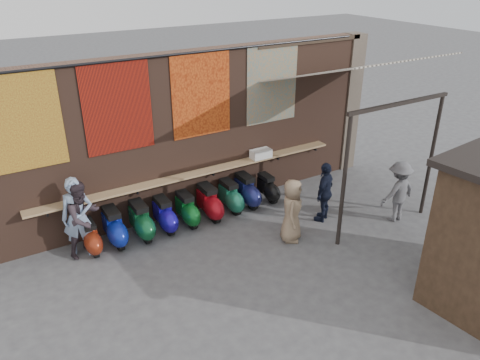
{
  "coord_description": "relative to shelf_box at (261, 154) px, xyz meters",
  "views": [
    {
      "loc": [
        -4.42,
        -7.16,
        5.92
      ],
      "look_at": [
        0.59,
        1.2,
        1.24
      ],
      "focal_mm": 35.0,
      "sensor_mm": 36.0,
      "label": 1
    }
  ],
  "objects": [
    {
      "name": "scooter_stool_6",
      "position": [
        -1.11,
        -0.3,
        -0.84
      ],
      "size": [
        0.38,
        0.84,
        0.79
      ],
      "primitive_type": null,
      "color": "#1A694E",
      "rests_on": "ground"
    },
    {
      "name": "shelf_box",
      "position": [
        0.0,
        0.0,
        0.0
      ],
      "size": [
        0.54,
        0.29,
        0.23
      ],
      "primitive_type": "cube",
      "color": "white",
      "rests_on": "eating_counter"
    },
    {
      "name": "awning_ledger",
      "position": [
        1.62,
        0.19,
        2.71
      ],
      "size": [
        3.3,
        0.08,
        0.12
      ],
      "primitive_type": "cube",
      "color": "#33261C",
      "rests_on": "brick_wall"
    },
    {
      "name": "hang_rail",
      "position": [
        -1.88,
        0.17,
        2.74
      ],
      "size": [
        9.5,
        0.06,
        0.06
      ],
      "primitive_type": "cylinder",
      "rotation": [
        0.0,
        1.57,
        0.0
      ],
      "color": "black",
      "rests_on": "brick_wall"
    },
    {
      "name": "diner_right",
      "position": [
        -4.73,
        -0.3,
        -0.38
      ],
      "size": [
        1.05,
        0.97,
        1.72
      ],
      "primitive_type": "imported",
      "rotation": [
        0.0,
        0.0,
        0.49
      ],
      "color": "#32272D",
      "rests_on": "ground"
    },
    {
      "name": "awning_post_right",
      "position": [
        3.02,
        -2.9,
        0.31
      ],
      "size": [
        0.09,
        0.09,
        3.1
      ],
      "primitive_type": "cylinder",
      "color": "black",
      "rests_on": "ground"
    },
    {
      "name": "scooter_stool_4",
      "position": [
        -2.34,
        -0.34,
        -0.84
      ],
      "size": [
        0.37,
        0.83,
        0.79
      ],
      "primitive_type": null,
      "color": "#0C541D",
      "rests_on": "ground"
    },
    {
      "name": "stall_shelf",
      "position": [
        1.42,
        -4.93,
        -0.22
      ],
      "size": [
        2.14,
        0.33,
        0.06
      ],
      "primitive_type": "cube",
      "rotation": [
        0.0,
        0.0,
        0.11
      ],
      "color": "#473321",
      "rests_on": "market_stall"
    },
    {
      "name": "awning_post_left",
      "position": [
        0.22,
        -2.9,
        0.31
      ],
      "size": [
        0.09,
        0.09,
        3.1
      ],
      "primitive_type": "cylinder",
      "color": "black",
      "rests_on": "ground"
    },
    {
      "name": "scooter_stool_7",
      "position": [
        -0.6,
        -0.26,
        -0.82
      ],
      "size": [
        0.39,
        0.87,
        0.83
      ],
      "primitive_type": null,
      "color": "navy",
      "rests_on": "ground"
    },
    {
      "name": "tapestry_redgold",
      "position": [
        -5.48,
        0.18,
        1.76
      ],
      "size": [
        1.5,
        0.02,
        2.0
      ],
      "primitive_type": "cube",
      "color": "maroon",
      "rests_on": "brick_wall"
    },
    {
      "name": "tapestry_sun",
      "position": [
        -3.58,
        0.18,
        1.76
      ],
      "size": [
        1.5,
        0.02,
        2.0
      ],
      "primitive_type": "cube",
      "color": "red",
      "rests_on": "brick_wall"
    },
    {
      "name": "scooter_stool_3",
      "position": [
        -2.91,
        -0.32,
        -0.84
      ],
      "size": [
        0.38,
        0.84,
        0.8
      ],
      "primitive_type": null,
      "color": "#190E9B",
      "rests_on": "ground"
    },
    {
      "name": "scooter_stool_0",
      "position": [
        -4.66,
        -0.34,
        -0.88
      ],
      "size": [
        0.34,
        0.76,
        0.72
      ],
      "primitive_type": null,
      "color": "maroon",
      "rests_on": "ground"
    },
    {
      "name": "pier_right",
      "position": [
        3.32,
        0.4,
        0.76
      ],
      "size": [
        0.5,
        0.5,
        4.0
      ],
      "primitive_type": "cube",
      "color": "#4C4238",
      "rests_on": "ground"
    },
    {
      "name": "shopper_navy",
      "position": [
        0.64,
        -1.87,
        -0.47
      ],
      "size": [
        0.96,
        0.77,
        1.53
      ],
      "primitive_type": "imported",
      "rotation": [
        0.0,
        0.0,
        3.67
      ],
      "color": "black",
      "rests_on": "ground"
    },
    {
      "name": "tapestry_orange",
      "position": [
        -1.58,
        0.18,
        1.76
      ],
      "size": [
        1.5,
        0.02,
        2.0
      ],
      "primitive_type": "cube",
      "color": "#C85019",
      "rests_on": "brick_wall"
    },
    {
      "name": "shopper_grey",
      "position": [
        2.17,
        -2.78,
        -0.47
      ],
      "size": [
        1.0,
        0.58,
        1.54
      ],
      "primitive_type": "imported",
      "rotation": [
        0.0,
        0.0,
        3.14
      ],
      "color": "slate",
      "rests_on": "ground"
    },
    {
      "name": "scooter_stool_2",
      "position": [
        -3.5,
        -0.34,
        -0.81
      ],
      "size": [
        0.4,
        0.89,
        0.85
      ],
      "primitive_type": null,
      "color": "#0F4B27",
      "rests_on": "ground"
    },
    {
      "name": "scooter_stool_8",
      "position": [
        0.03,
        -0.3,
        -0.89
      ],
      "size": [
        0.33,
        0.74,
        0.7
      ],
      "primitive_type": null,
      "color": "black",
      "rests_on": "ground"
    },
    {
      "name": "ground",
      "position": [
        -1.88,
        -2.3,
        -1.24
      ],
      "size": [
        70.0,
        70.0,
        0.0
      ],
      "primitive_type": "plane",
      "color": "#474749",
      "rests_on": "ground"
    },
    {
      "name": "brick_wall",
      "position": [
        -1.88,
        0.4,
        0.76
      ],
      "size": [
        10.0,
        0.4,
        4.0
      ],
      "primitive_type": "cube",
      "color": "brown",
      "rests_on": "ground"
    },
    {
      "name": "eating_counter",
      "position": [
        -1.88,
        0.03,
        -0.14
      ],
      "size": [
        8.0,
        0.32,
        0.05
      ],
      "primitive_type": "cube",
      "color": "#9E7A51",
      "rests_on": "brick_wall"
    },
    {
      "name": "scooter_stool_5",
      "position": [
        -1.74,
        -0.35,
        -0.82
      ],
      "size": [
        0.4,
        0.89,
        0.84
      ],
      "primitive_type": null,
      "color": "maroon",
      "rests_on": "ground"
    },
    {
      "name": "awning_header",
      "position": [
        1.62,
        -2.9,
        1.84
      ],
      "size": [
        3.0,
        0.08,
        0.08
      ],
      "primitive_type": "cube",
      "color": "black",
      "rests_on": "awning_post_left"
    },
    {
      "name": "tapestry_multi",
      "position": [
        0.42,
        0.18,
        1.76
      ],
      "size": [
        1.5,
        0.02,
        2.0
      ],
      "primitive_type": "cube",
      "color": "teal",
      "rests_on": "brick_wall"
    },
    {
      "name": "diner_left",
      "position": [
        -4.84,
        -0.3,
        -0.33
      ],
      "size": [
        0.76,
        0.62,
        1.81
      ],
      "primitive_type": "imported",
      "rotation": [
        0.0,
        0.0,
        -0.32
      ],
      "color": "#849CC0",
      "rests_on": "ground"
    },
    {
      "name": "shopper_tan",
      "position": [
        -0.59,
        -2.19,
        -0.48
      ],
      "size": [
        0.84,
        0.88,
        1.51
      ],
      "primitive_type": "imported",
      "rotation": [
        0.0,
        0.0,
        0.89
      ],
      "color": "#8B7358",
      "rests_on": "ground"
    },
    {
      "name": "scooter_stool_1",
      "position": [
        -4.11,
        -0.3,
        -0.82
      ],
      "size": [
        0.4,
        0.89,
        0.84
      ],
      "primitive_type": null,
      "color": "navy",
      "rests_on": "ground"
    },
    {
      "name": "stall_sign",
      "position": [
        1.42,
        -4.93,
        0.78
      ],
      "size": [
        1.2,
        0.17,
        0.5
      ],
      "primitive_type": "cube",
      "rotation": [
        0.0,
        0.0,
        0.11
      ],
      "color": "gold",
      "rests_on": "market_stall"
    },
    {
      "name": "awning_canvas",
      "position": [
        1.62,
        -1.4,
        2.31
      ],
      "size": [
        3.2,
        3.28,
        0.97
      ],
      "primitive_type": "cube",
      "rotation": [
        -0.28,
        0.0,
        0.0
      ],
      "color": "beige",
      "rests_on": "brick_wall"
    }
  ]
}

